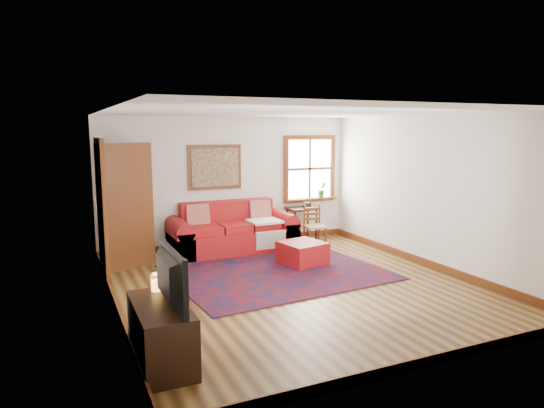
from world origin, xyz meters
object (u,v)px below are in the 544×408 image
side_table (302,214)px  ladder_back_chair (314,225)px  media_cabinet (161,333)px  red_ottoman (302,253)px  red_leather_sofa (232,235)px

side_table → ladder_back_chair: ladder_back_chair is taller
side_table → media_cabinet: side_table is taller
ladder_back_chair → red_ottoman: bearing=-127.8°
ladder_back_chair → red_leather_sofa: bearing=167.4°
red_leather_sofa → ladder_back_chair: (1.55, -0.35, 0.13)m
red_leather_sofa → ladder_back_chair: size_ratio=2.87×
ladder_back_chair → media_cabinet: ladder_back_chair is taller
red_ottoman → red_leather_sofa: bearing=108.0°
red_ottoman → ladder_back_chair: 1.29m
red_leather_sofa → side_table: size_ratio=3.35×
side_table → red_ottoman: bearing=-117.3°
side_table → media_cabinet: 5.45m
red_ottoman → ladder_back_chair: (0.78, 1.00, 0.25)m
media_cabinet → side_table: bearing=47.6°
red_ottoman → side_table: bearing=51.0°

